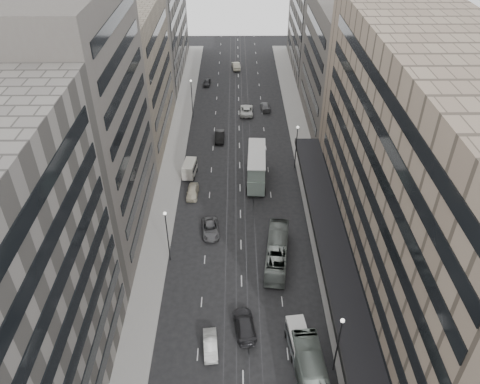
{
  "coord_description": "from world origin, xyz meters",
  "views": [
    {
      "loc": [
        -0.58,
        -34.51,
        44.93
      ],
      "look_at": [
        -0.11,
        18.2,
        6.92
      ],
      "focal_mm": 35.0,
      "sensor_mm": 36.0,
      "label": 1
    }
  ],
  "objects_px": {
    "panel_van": "(190,169)",
    "sedan_2": "(210,229)",
    "vw_microbus": "(298,339)",
    "bus_near": "(313,383)",
    "double_decker": "(256,166)",
    "bus_far": "(277,251)",
    "sedan_1": "(210,345)"
  },
  "relations": [
    {
      "from": "panel_van",
      "to": "sedan_2",
      "type": "distance_m",
      "value": 15.69
    },
    {
      "from": "vw_microbus",
      "to": "panel_van",
      "type": "height_order",
      "value": "vw_microbus"
    },
    {
      "from": "bus_near",
      "to": "vw_microbus",
      "type": "height_order",
      "value": "bus_near"
    },
    {
      "from": "panel_van",
      "to": "double_decker",
      "type": "bearing_deg",
      "value": -2.28
    },
    {
      "from": "bus_far",
      "to": "sedan_2",
      "type": "distance_m",
      "value": 10.94
    },
    {
      "from": "bus_far",
      "to": "panel_van",
      "type": "distance_m",
      "value": 24.82
    },
    {
      "from": "bus_near",
      "to": "panel_van",
      "type": "bearing_deg",
      "value": -72.71
    },
    {
      "from": "vw_microbus",
      "to": "sedan_1",
      "type": "height_order",
      "value": "vw_microbus"
    },
    {
      "from": "sedan_1",
      "to": "panel_van",
      "type": "bearing_deg",
      "value": 92.97
    },
    {
      "from": "panel_van",
      "to": "sedan_2",
      "type": "height_order",
      "value": "panel_van"
    },
    {
      "from": "bus_near",
      "to": "sedan_1",
      "type": "distance_m",
      "value": 11.96
    },
    {
      "from": "bus_near",
      "to": "vw_microbus",
      "type": "bearing_deg",
      "value": -84.44
    },
    {
      "from": "vw_microbus",
      "to": "bus_near",
      "type": "bearing_deg",
      "value": -87.33
    },
    {
      "from": "bus_near",
      "to": "vw_microbus",
      "type": "distance_m",
      "value": 5.48
    },
    {
      "from": "sedan_2",
      "to": "vw_microbus",
      "type": "bearing_deg",
      "value": -67.91
    },
    {
      "from": "bus_far",
      "to": "panel_van",
      "type": "xyz_separation_m",
      "value": [
        -13.43,
        20.87,
        -0.13
      ]
    },
    {
      "from": "sedan_1",
      "to": "sedan_2",
      "type": "distance_m",
      "value": 19.93
    },
    {
      "from": "vw_microbus",
      "to": "sedan_2",
      "type": "relative_size",
      "value": 1.0
    },
    {
      "from": "bus_far",
      "to": "double_decker",
      "type": "xyz_separation_m",
      "value": [
        -2.08,
        19.02,
        1.41
      ]
    },
    {
      "from": "double_decker",
      "to": "vw_microbus",
      "type": "distance_m",
      "value": 33.29
    },
    {
      "from": "vw_microbus",
      "to": "double_decker",
      "type": "bearing_deg",
      "value": 89.07
    },
    {
      "from": "bus_near",
      "to": "bus_far",
      "type": "xyz_separation_m",
      "value": [
        -2.27,
        19.46,
        -0.07
      ]
    },
    {
      "from": "panel_van",
      "to": "sedan_2",
      "type": "relative_size",
      "value": 0.85
    },
    {
      "from": "double_decker",
      "to": "panel_van",
      "type": "relative_size",
      "value": 2.35
    },
    {
      "from": "sedan_2",
      "to": "bus_far",
      "type": "bearing_deg",
      "value": -37.98
    },
    {
      "from": "double_decker",
      "to": "sedan_1",
      "type": "bearing_deg",
      "value": -98.05
    },
    {
      "from": "sedan_2",
      "to": "panel_van",
      "type": "bearing_deg",
      "value": 99.32
    },
    {
      "from": "bus_near",
      "to": "double_decker",
      "type": "distance_m",
      "value": 38.74
    },
    {
      "from": "bus_far",
      "to": "sedan_1",
      "type": "bearing_deg",
      "value": 66.76
    },
    {
      "from": "bus_near",
      "to": "sedan_2",
      "type": "distance_m",
      "value": 27.74
    },
    {
      "from": "bus_far",
      "to": "sedan_2",
      "type": "height_order",
      "value": "bus_far"
    },
    {
      "from": "bus_near",
      "to": "sedan_1",
      "type": "relative_size",
      "value": 2.74
    }
  ]
}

